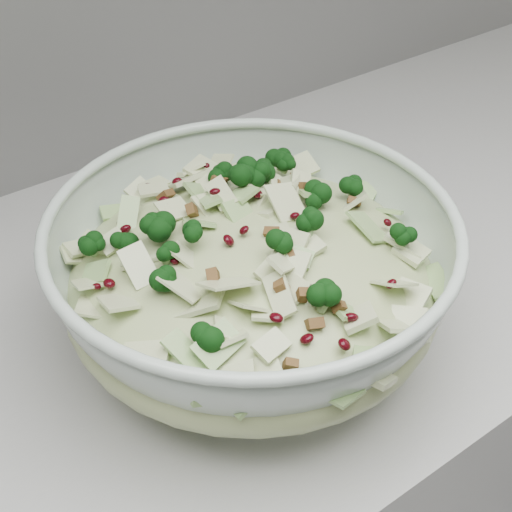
{
  "coord_description": "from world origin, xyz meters",
  "views": [
    {
      "loc": [
        -0.48,
        1.22,
        1.38
      ],
      "look_at": [
        -0.21,
        1.6,
        1.0
      ],
      "focal_mm": 50.0,
      "sensor_mm": 36.0,
      "label": 1
    }
  ],
  "objects": [
    {
      "name": "salad",
      "position": [
        -0.21,
        1.6,
        1.0
      ],
      "size": [
        0.37,
        0.37,
        0.14
      ],
      "rotation": [
        0.0,
        0.0,
        -0.16
      ],
      "color": "#C5D28F",
      "rests_on": "mixing_bowl"
    },
    {
      "name": "mixing_bowl",
      "position": [
        -0.21,
        1.6,
        0.97
      ],
      "size": [
        0.41,
        0.41,
        0.14
      ],
      "rotation": [
        0.0,
        0.0,
        0.2
      ],
      "color": "#B2C4B5",
      "rests_on": "counter"
    },
    {
      "name": "counter",
      "position": [
        0.0,
        1.7,
        0.45
      ],
      "size": [
        3.6,
        0.6,
        0.9
      ],
      "primitive_type": "cube",
      "color": "#ABABA6",
      "rests_on": "floor"
    }
  ]
}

